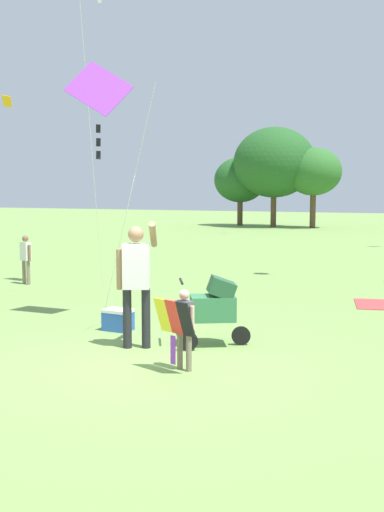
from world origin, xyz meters
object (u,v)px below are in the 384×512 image
(child_with_butterfly_kite, at_px, (182,322))
(person_adult_flyer, at_px, (136,275))
(stroller, at_px, (214,305))
(cooler_box, at_px, (118,320))
(kite_adult_black, at_px, (99,94))
(person_sitting_far, at_px, (26,256))

(child_with_butterfly_kite, height_order, person_adult_flyer, person_adult_flyer)
(child_with_butterfly_kite, xyz_separation_m, stroller, (-0.16, 1.32, -0.01))
(cooler_box, bearing_deg, kite_adult_black, 143.65)
(person_adult_flyer, xyz_separation_m, person_sitting_far, (-5.64, 4.01, -0.36))
(child_with_butterfly_kite, xyz_separation_m, kite_adult_black, (-2.59, 1.98, 3.25))
(stroller, height_order, cooler_box, stroller)
(stroller, bearing_deg, kite_adult_black, 164.79)
(person_adult_flyer, xyz_separation_m, kite_adult_black, (-1.48, 1.27, 2.81))
(kite_adult_black, distance_m, person_sitting_far, 5.90)
(kite_adult_black, bearing_deg, person_sitting_far, 146.65)
(kite_adult_black, xyz_separation_m, person_sitting_far, (-4.16, 2.74, -3.17))
(child_with_butterfly_kite, bearing_deg, person_adult_flyer, 147.46)
(child_with_butterfly_kite, distance_m, person_adult_flyer, 1.39)
(child_with_butterfly_kite, distance_m, kite_adult_black, 4.61)
(person_adult_flyer, relative_size, stroller, 1.70)
(kite_adult_black, relative_size, person_sitting_far, 3.75)
(child_with_butterfly_kite, xyz_separation_m, person_adult_flyer, (-1.11, 0.71, 0.44))
(stroller, bearing_deg, child_with_butterfly_kite, -82.94)
(stroller, bearing_deg, person_sitting_far, 152.71)
(child_with_butterfly_kite, height_order, cooler_box, child_with_butterfly_kite)
(child_with_butterfly_kite, relative_size, person_sitting_far, 0.86)
(person_sitting_far, distance_m, cooler_box, 5.77)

